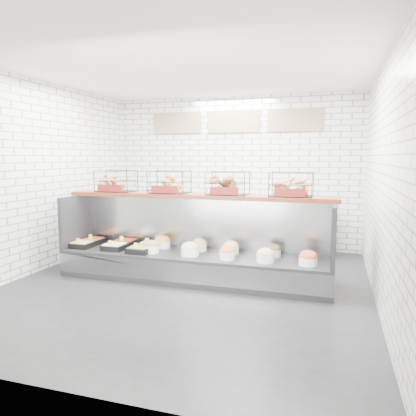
% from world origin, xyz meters
% --- Properties ---
extents(ground, '(5.50, 5.50, 0.00)m').
position_xyz_m(ground, '(0.00, 0.00, 0.00)').
color(ground, black).
rests_on(ground, ground).
extents(room_shell, '(5.02, 5.51, 3.01)m').
position_xyz_m(room_shell, '(0.00, 0.60, 2.06)').
color(room_shell, white).
rests_on(room_shell, ground).
extents(display_case, '(4.00, 0.90, 1.20)m').
position_xyz_m(display_case, '(-0.01, 0.34, 0.33)').
color(display_case, black).
rests_on(display_case, ground).
extents(bagel_shelf, '(4.10, 0.50, 0.40)m').
position_xyz_m(bagel_shelf, '(-0.00, 0.52, 1.38)').
color(bagel_shelf, '#4F1D11').
rests_on(bagel_shelf, display_case).
extents(prep_counter, '(4.00, 0.60, 1.20)m').
position_xyz_m(prep_counter, '(-0.01, 2.43, 0.47)').
color(prep_counter, '#93969B').
rests_on(prep_counter, ground).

